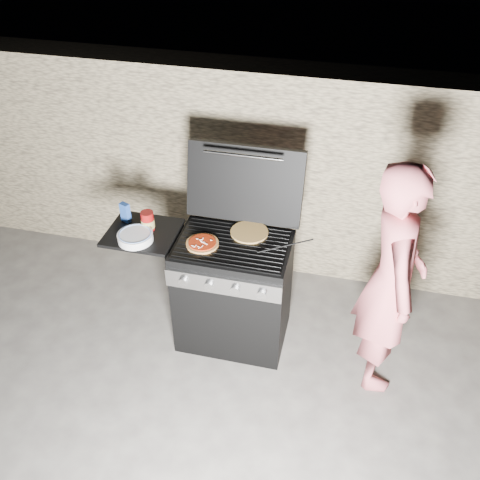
% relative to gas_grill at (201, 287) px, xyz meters
% --- Properties ---
extents(ground, '(50.00, 50.00, 0.00)m').
position_rel_gas_grill_xyz_m(ground, '(0.25, 0.00, -0.46)').
color(ground, '#46423D').
extents(stone_wall, '(8.00, 0.35, 1.80)m').
position_rel_gas_grill_xyz_m(stone_wall, '(0.25, 1.05, 0.44)').
color(stone_wall, tan).
rests_on(stone_wall, ground).
extents(gas_grill, '(1.34, 0.79, 0.91)m').
position_rel_gas_grill_xyz_m(gas_grill, '(0.00, 0.00, 0.00)').
color(gas_grill, black).
rests_on(gas_grill, ground).
extents(pizza_topped, '(0.27, 0.27, 0.03)m').
position_rel_gas_grill_xyz_m(pizza_topped, '(0.05, -0.06, 0.47)').
color(pizza_topped, tan).
rests_on(pizza_topped, gas_grill).
extents(pizza_plain, '(0.28, 0.28, 0.01)m').
position_rel_gas_grill_xyz_m(pizza_plain, '(0.33, 0.15, 0.46)').
color(pizza_plain, '#E6BD62').
rests_on(pizza_plain, gas_grill).
extents(sauce_jar, '(0.11, 0.11, 0.14)m').
position_rel_gas_grill_xyz_m(sauce_jar, '(-0.39, 0.04, 0.52)').
color(sauce_jar, maroon).
rests_on(sauce_jar, gas_grill).
extents(blue_carton, '(0.08, 0.06, 0.15)m').
position_rel_gas_grill_xyz_m(blue_carton, '(-0.58, 0.09, 0.52)').
color(blue_carton, navy).
rests_on(blue_carton, gas_grill).
extents(plate_stack, '(0.28, 0.28, 0.06)m').
position_rel_gas_grill_xyz_m(plate_stack, '(-0.42, -0.11, 0.48)').
color(plate_stack, silver).
rests_on(plate_stack, gas_grill).
extents(person, '(0.50, 0.68, 1.73)m').
position_rel_gas_grill_xyz_m(person, '(1.33, -0.08, 0.41)').
color(person, '#D06067').
rests_on(person, ground).
extents(tongs, '(0.36, 0.15, 0.08)m').
position_rel_gas_grill_xyz_m(tongs, '(0.61, 0.00, 0.49)').
color(tongs, black).
rests_on(tongs, gas_grill).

